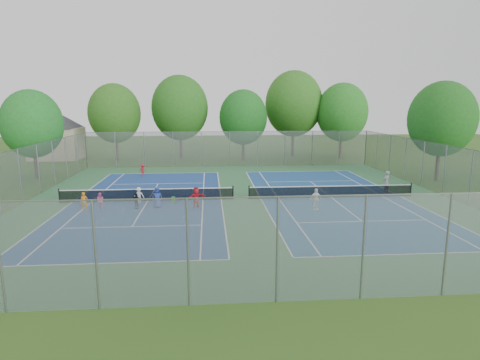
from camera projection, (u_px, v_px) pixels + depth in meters
name	position (u px, v px, depth m)	size (l,w,h in m)	color
ground	(241.00, 199.00, 30.49)	(120.00, 120.00, 0.00)	#30551A
court_pad	(241.00, 199.00, 30.49)	(32.00, 32.00, 0.01)	#316940
court_left	(148.00, 201.00, 29.95)	(10.97, 23.77, 0.01)	navy
court_right	(331.00, 197.00, 31.03)	(10.97, 23.77, 0.01)	navy
net_left	(148.00, 195.00, 29.86)	(12.87, 0.10, 0.91)	black
net_right	(331.00, 192.00, 30.95)	(12.87, 0.10, 0.91)	black
fence_north	(230.00, 149.00, 45.77)	(32.00, 0.10, 4.00)	gray
fence_south	(277.00, 250.00, 14.45)	(32.00, 0.10, 4.00)	gray
fence_west	(20.00, 176.00, 28.87)	(32.00, 0.10, 4.00)	gray
fence_east	(445.00, 171.00, 31.35)	(32.00, 0.10, 4.00)	gray
house	(55.00, 126.00, 51.47)	(11.03, 11.03, 7.30)	#B7A88C
tree_nw	(115.00, 113.00, 49.81)	(6.40, 6.40, 9.58)	#443326
tree_nl	(180.00, 108.00, 51.28)	(7.20, 7.20, 10.69)	#443326
tree_nc	(243.00, 117.00, 50.17)	(6.00, 6.00, 8.85)	#443326
tree_nr	(294.00, 104.00, 53.33)	(7.60, 7.60, 11.42)	#443326
tree_ne	(342.00, 112.00, 52.04)	(6.60, 6.60, 9.77)	#443326
tree_side_w	(32.00, 124.00, 37.80)	(5.60, 5.60, 8.47)	#443326
tree_side_e	(442.00, 119.00, 36.74)	(6.00, 6.00, 9.20)	#443326
ball_crate	(159.00, 201.00, 29.34)	(0.30, 0.30, 0.26)	blue
ball_hopper	(173.00, 200.00, 29.23)	(0.25, 0.25, 0.48)	#248736
student_a	(84.00, 202.00, 27.09)	(0.47, 0.31, 1.30)	orange
student_b	(100.00, 201.00, 27.69)	(0.55, 0.43, 1.13)	pink
student_c	(139.00, 195.00, 29.21)	(0.77, 0.44, 1.18)	silver
student_d	(136.00, 201.00, 27.64)	(0.66, 0.27, 1.12)	black
student_e	(157.00, 197.00, 27.91)	(0.72, 0.47, 1.47)	navy
student_f	(196.00, 198.00, 27.82)	(1.38, 0.44, 1.49)	red
child_far_baseline	(143.00, 170.00, 39.95)	(0.77, 0.44, 1.20)	#B21926
instructor	(386.00, 182.00, 32.41)	(0.66, 0.43, 1.82)	gray
teen_court_b	(316.00, 199.00, 27.29)	(0.89, 0.37, 1.51)	silver
tennis_ball_0	(202.00, 212.00, 26.86)	(0.07, 0.07, 0.07)	yellow
tennis_ball_1	(115.00, 227.00, 23.59)	(0.07, 0.07, 0.07)	yellow
tennis_ball_2	(123.00, 212.00, 26.91)	(0.07, 0.07, 0.07)	#D7E836
tennis_ball_3	(171.00, 204.00, 28.91)	(0.07, 0.07, 0.07)	yellow
tennis_ball_4	(99.00, 209.00, 27.60)	(0.07, 0.07, 0.07)	#ACD130
tennis_ball_5	(151.00, 209.00, 27.64)	(0.07, 0.07, 0.07)	#D5EF37
tennis_ball_6	(130.00, 219.00, 25.13)	(0.07, 0.07, 0.07)	yellow
tennis_ball_7	(102.00, 220.00, 25.08)	(0.07, 0.07, 0.07)	#CBD230
tennis_ball_8	(184.00, 217.00, 25.70)	(0.07, 0.07, 0.07)	yellow
tennis_ball_9	(86.00, 207.00, 27.99)	(0.07, 0.07, 0.07)	#DDF438
tennis_ball_10	(202.00, 223.00, 24.34)	(0.07, 0.07, 0.07)	#D1DD33
tennis_ball_11	(84.00, 212.00, 26.81)	(0.07, 0.07, 0.07)	#B9D331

